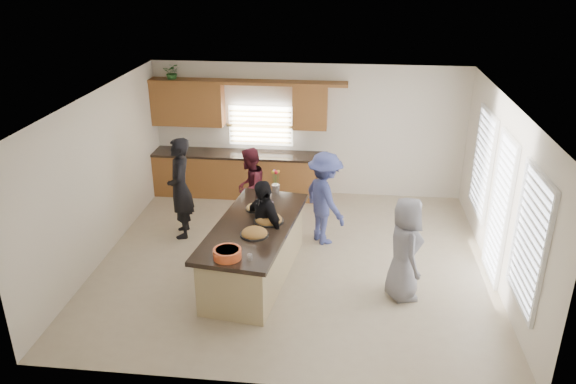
# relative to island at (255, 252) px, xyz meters

# --- Properties ---
(floor) EXTENTS (6.50, 6.50, 0.00)m
(floor) POSITION_rel_island_xyz_m (0.56, 0.58, -0.45)
(floor) COLOR #BDAC8D
(floor) RESTS_ON ground
(room_shell) EXTENTS (6.52, 6.02, 2.81)m
(room_shell) POSITION_rel_island_xyz_m (0.56, 0.58, 1.45)
(room_shell) COLOR silver
(room_shell) RESTS_ON ground
(back_cabinetry) EXTENTS (4.08, 0.66, 2.46)m
(back_cabinetry) POSITION_rel_island_xyz_m (-0.90, 3.31, 0.46)
(back_cabinetry) COLOR #97542C
(back_cabinetry) RESTS_ON ground
(right_wall_glazing) EXTENTS (0.06, 4.00, 2.25)m
(right_wall_glazing) POSITION_rel_island_xyz_m (3.78, 0.44, 0.89)
(right_wall_glazing) COLOR white
(right_wall_glazing) RESTS_ON ground
(island) EXTENTS (1.50, 2.83, 0.95)m
(island) POSITION_rel_island_xyz_m (0.00, 0.00, 0.00)
(island) COLOR tan
(island) RESTS_ON ground
(platter_front) EXTENTS (0.43, 0.43, 0.18)m
(platter_front) POSITION_rel_island_xyz_m (0.07, -0.37, 0.53)
(platter_front) COLOR black
(platter_front) RESTS_ON island
(platter_mid) EXTENTS (0.47, 0.47, 0.19)m
(platter_mid) POSITION_rel_island_xyz_m (0.21, 0.12, 0.53)
(platter_mid) COLOR black
(platter_mid) RESTS_ON island
(platter_back) EXTENTS (0.33, 0.33, 0.14)m
(platter_back) POSITION_rel_island_xyz_m (-0.06, 0.54, 0.52)
(platter_back) COLOR black
(platter_back) RESTS_ON island
(salad_bowl) EXTENTS (0.39, 0.39, 0.13)m
(salad_bowl) POSITION_rel_island_xyz_m (-0.19, -1.08, 0.57)
(salad_bowl) COLOR #E6592A
(salad_bowl) RESTS_ON island
(clear_cup) EXTENTS (0.08, 0.08, 0.09)m
(clear_cup) POSITION_rel_island_xyz_m (0.12, -1.09, 0.54)
(clear_cup) COLOR white
(clear_cup) RESTS_ON island
(plate_stack) EXTENTS (0.19, 0.19, 0.05)m
(plate_stack) POSITION_rel_island_xyz_m (0.11, 0.73, 0.52)
(plate_stack) COLOR #B88ECF
(plate_stack) RESTS_ON island
(flower_vase) EXTENTS (0.14, 0.14, 0.43)m
(flower_vase) POSITION_rel_island_xyz_m (0.18, 1.24, 0.72)
(flower_vase) COLOR silver
(flower_vase) RESTS_ON island
(potted_plant) EXTENTS (0.35, 0.31, 0.38)m
(potted_plant) POSITION_rel_island_xyz_m (-2.21, 3.40, 2.14)
(potted_plant) COLOR #2C6629
(potted_plant) RESTS_ON back_cabinetry
(woman_left_back) EXTENTS (0.60, 0.77, 1.87)m
(woman_left_back) POSITION_rel_island_xyz_m (-1.57, 1.31, 0.48)
(woman_left_back) COLOR black
(woman_left_back) RESTS_ON ground
(woman_left_mid) EXTENTS (0.75, 0.87, 1.54)m
(woman_left_mid) POSITION_rel_island_xyz_m (-0.39, 1.85, 0.32)
(woman_left_mid) COLOR #581A25
(woman_left_mid) RESTS_ON ground
(woman_left_front) EXTENTS (0.93, 0.97, 1.62)m
(woman_left_front) POSITION_rel_island_xyz_m (0.12, 0.15, 0.36)
(woman_left_front) COLOR black
(woman_left_front) RESTS_ON ground
(woman_right_back) EXTENTS (1.13, 1.26, 1.69)m
(woman_right_back) POSITION_rel_island_xyz_m (1.04, 1.34, 0.39)
(woman_right_back) COLOR #39417C
(woman_right_back) RESTS_ON ground
(woman_right_front) EXTENTS (0.68, 0.89, 1.62)m
(woman_right_front) POSITION_rel_island_xyz_m (2.30, -0.29, 0.36)
(woman_right_front) COLOR slate
(woman_right_front) RESTS_ON ground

